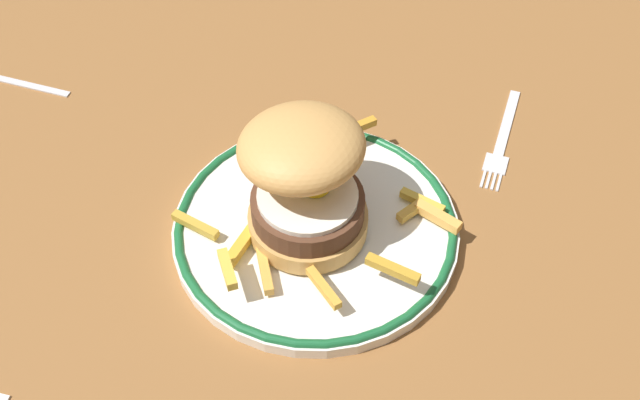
# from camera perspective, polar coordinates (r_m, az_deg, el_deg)

# --- Properties ---
(ground_plane) EXTENTS (1.35, 0.90, 0.04)m
(ground_plane) POSITION_cam_1_polar(r_m,az_deg,el_deg) (0.71, -0.44, -4.27)
(ground_plane) COLOR brown
(dinner_plate) EXTENTS (0.25, 0.25, 0.02)m
(dinner_plate) POSITION_cam_1_polar(r_m,az_deg,el_deg) (0.69, 0.00, -2.04)
(dinner_plate) COLOR white
(dinner_plate) RESTS_ON ground_plane
(burger) EXTENTS (0.15, 0.15, 0.11)m
(burger) POSITION_cam_1_polar(r_m,az_deg,el_deg) (0.65, -1.14, 1.65)
(burger) COLOR tan
(burger) RESTS_ON dinner_plate
(fries_pile) EXTENTS (0.25, 0.21, 0.03)m
(fries_pile) POSITION_cam_1_polar(r_m,az_deg,el_deg) (0.67, 0.14, -1.46)
(fries_pile) COLOR gold
(fries_pile) RESTS_ON dinner_plate
(fork) EXTENTS (0.04, 0.14, 0.00)m
(fork) POSITION_cam_1_polar(r_m,az_deg,el_deg) (0.80, 13.07, 4.27)
(fork) COLOR silver
(fork) RESTS_ON ground_plane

